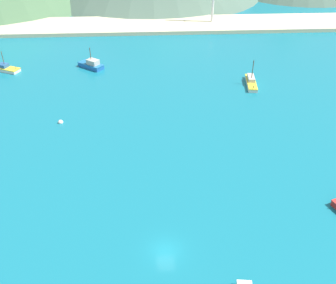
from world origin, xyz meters
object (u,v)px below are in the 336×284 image
(fishing_boat_1, at_px, (92,65))
(fishing_boat_6, at_px, (251,82))
(fishing_boat_3, at_px, (6,68))
(buoy_0, at_px, (61,122))

(fishing_boat_1, height_order, fishing_boat_6, fishing_boat_6)
(fishing_boat_3, height_order, buoy_0, fishing_boat_3)
(fishing_boat_1, distance_m, fishing_boat_3, 22.45)
(fishing_boat_1, height_order, fishing_boat_3, fishing_boat_1)
(fishing_boat_6, height_order, buoy_0, fishing_boat_6)
(fishing_boat_6, bearing_deg, buoy_0, -159.94)
(fishing_boat_1, bearing_deg, fishing_boat_3, -178.38)
(fishing_boat_1, bearing_deg, buoy_0, -96.64)
(fishing_boat_3, bearing_deg, buoy_0, -55.56)
(fishing_boat_6, relative_size, buoy_0, 8.90)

